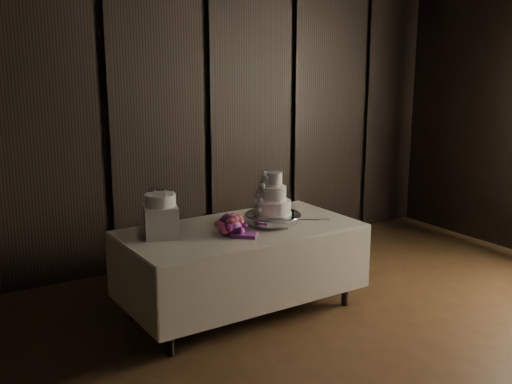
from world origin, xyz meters
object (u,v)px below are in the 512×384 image
object	(u,v)px
cake_stand	(273,219)
bouquet	(231,226)
wedding_cake	(271,198)
small_cake	(160,200)
box_pedestal	(161,221)
display_table	(241,266)

from	to	relation	value
cake_stand	bouquet	xyz separation A→B (m)	(-0.45, -0.07, 0.03)
wedding_cake	bouquet	world-z (taller)	wedding_cake
cake_stand	small_cake	distance (m)	1.00
bouquet	small_cake	size ratio (longest dim) A/B	1.70
cake_stand	box_pedestal	size ratio (longest dim) A/B	1.86
display_table	wedding_cake	distance (m)	0.64
box_pedestal	display_table	bearing A→B (deg)	-9.90
display_table	bouquet	size ratio (longest dim) A/B	4.83
cake_stand	box_pedestal	world-z (taller)	box_pedestal
bouquet	box_pedestal	xyz separation A→B (m)	(-0.50, 0.24, 0.05)
cake_stand	display_table	bearing A→B (deg)	168.95
display_table	box_pedestal	size ratio (longest dim) A/B	7.74
cake_stand	bouquet	size ratio (longest dim) A/B	1.16
display_table	cake_stand	bearing A→B (deg)	-12.30
display_table	cake_stand	world-z (taller)	cake_stand
box_pedestal	small_cake	world-z (taller)	small_cake
bouquet	small_cake	world-z (taller)	small_cake
display_table	small_cake	world-z (taller)	small_cake
wedding_cake	box_pedestal	world-z (taller)	wedding_cake
box_pedestal	small_cake	distance (m)	0.17
cake_stand	wedding_cake	distance (m)	0.19
bouquet	box_pedestal	world-z (taller)	box_pedestal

